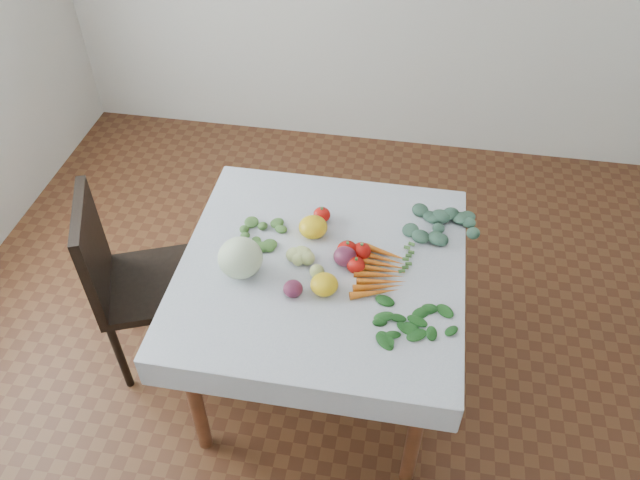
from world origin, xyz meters
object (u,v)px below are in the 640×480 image
object	(u,v)px
chair	(127,275)
carrot_bunch	(382,273)
heirloom_back	(313,227)
table	(322,283)
cabbage	(240,258)

from	to	relation	value
chair	carrot_bunch	size ratio (longest dim) A/B	3.12
chair	heirloom_back	world-z (taller)	chair
carrot_bunch	chair	bearing A→B (deg)	179.60
table	carrot_bunch	distance (m)	0.27
cabbage	heirloom_back	bearing A→B (deg)	47.40
chair	cabbage	size ratio (longest dim) A/B	5.44
table	heirloom_back	bearing A→B (deg)	110.93
table	chair	xyz separation A→B (m)	(-0.87, -0.00, -0.11)
chair	table	bearing A→B (deg)	0.33
cabbage	chair	bearing A→B (deg)	171.60
cabbage	heirloom_back	xyz separation A→B (m)	(0.24, 0.26, -0.04)
table	heirloom_back	distance (m)	0.23
table	heirloom_back	world-z (taller)	heirloom_back
table	carrot_bunch	bearing A→B (deg)	-3.01
chair	cabbage	xyz separation A→B (m)	(0.56, -0.08, 0.29)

